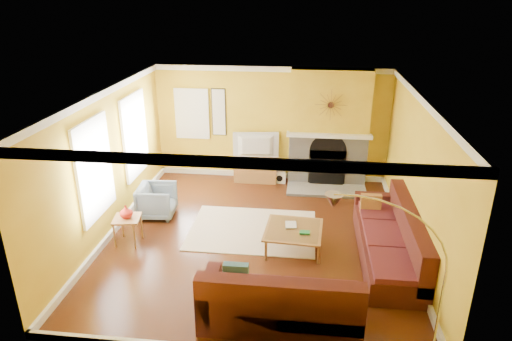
# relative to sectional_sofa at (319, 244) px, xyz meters

# --- Properties ---
(floor) EXTENTS (5.50, 6.00, 0.02)m
(floor) POSITION_rel_sectional_sofa_xyz_m (-1.12, 0.85, -0.46)
(floor) COLOR #5B2A13
(floor) RESTS_ON ground
(ceiling) EXTENTS (5.50, 6.00, 0.02)m
(ceiling) POSITION_rel_sectional_sofa_xyz_m (-1.12, 0.85, 2.26)
(ceiling) COLOR white
(ceiling) RESTS_ON ground
(wall_back) EXTENTS (5.50, 0.02, 2.70)m
(wall_back) POSITION_rel_sectional_sofa_xyz_m (-1.12, 3.86, 0.90)
(wall_back) COLOR gold
(wall_back) RESTS_ON ground
(wall_front) EXTENTS (5.50, 0.02, 2.70)m
(wall_front) POSITION_rel_sectional_sofa_xyz_m (-1.12, -2.16, 0.90)
(wall_front) COLOR gold
(wall_front) RESTS_ON ground
(wall_left) EXTENTS (0.02, 6.00, 2.70)m
(wall_left) POSITION_rel_sectional_sofa_xyz_m (-3.88, 0.85, 0.90)
(wall_left) COLOR gold
(wall_left) RESTS_ON ground
(wall_right) EXTENTS (0.02, 6.00, 2.70)m
(wall_right) POSITION_rel_sectional_sofa_xyz_m (1.64, 0.85, 0.90)
(wall_right) COLOR gold
(wall_right) RESTS_ON ground
(baseboard) EXTENTS (5.50, 6.00, 0.12)m
(baseboard) POSITION_rel_sectional_sofa_xyz_m (-1.12, 0.85, -0.39)
(baseboard) COLOR white
(baseboard) RESTS_ON floor
(crown_molding) EXTENTS (5.50, 6.00, 0.12)m
(crown_molding) POSITION_rel_sectional_sofa_xyz_m (-1.12, 0.85, 2.19)
(crown_molding) COLOR white
(crown_molding) RESTS_ON ceiling
(window_left_near) EXTENTS (0.06, 1.22, 1.72)m
(window_left_near) POSITION_rel_sectional_sofa_xyz_m (-3.84, 2.15, 1.05)
(window_left_near) COLOR white
(window_left_near) RESTS_ON wall_left
(window_left_far) EXTENTS (0.06, 1.22, 1.72)m
(window_left_far) POSITION_rel_sectional_sofa_xyz_m (-3.84, 0.25, 1.05)
(window_left_far) COLOR white
(window_left_far) RESTS_ON wall_left
(window_back) EXTENTS (0.82, 0.06, 1.22)m
(window_back) POSITION_rel_sectional_sofa_xyz_m (-3.02, 3.81, 1.10)
(window_back) COLOR white
(window_back) RESTS_ON wall_back
(wall_art) EXTENTS (0.34, 0.04, 1.14)m
(wall_art) POSITION_rel_sectional_sofa_xyz_m (-2.37, 3.82, 1.15)
(wall_art) COLOR white
(wall_art) RESTS_ON wall_back
(fireplace) EXTENTS (1.80, 0.40, 2.70)m
(fireplace) POSITION_rel_sectional_sofa_xyz_m (0.23, 3.65, 0.90)
(fireplace) COLOR #9C9894
(fireplace) RESTS_ON floor
(mantel) EXTENTS (1.92, 0.22, 0.08)m
(mantel) POSITION_rel_sectional_sofa_xyz_m (0.23, 3.41, 0.80)
(mantel) COLOR white
(mantel) RESTS_ON fireplace
(hearth) EXTENTS (1.80, 0.70, 0.06)m
(hearth) POSITION_rel_sectional_sofa_xyz_m (0.23, 3.10, -0.42)
(hearth) COLOR #9C9894
(hearth) RESTS_ON floor
(sunburst) EXTENTS (0.70, 0.04, 0.70)m
(sunburst) POSITION_rel_sectional_sofa_xyz_m (0.23, 3.42, 1.50)
(sunburst) COLOR olive
(sunburst) RESTS_ON fireplace
(rug) EXTENTS (2.40, 1.80, 0.02)m
(rug) POSITION_rel_sectional_sofa_xyz_m (-1.23, 1.12, -0.44)
(rug) COLOR beige
(rug) RESTS_ON floor
(sectional_sofa) EXTENTS (3.26, 3.70, 0.90)m
(sectional_sofa) POSITION_rel_sectional_sofa_xyz_m (0.00, 0.00, 0.00)
(sectional_sofa) COLOR #4D1D19
(sectional_sofa) RESTS_ON floor
(coffee_table) EXTENTS (1.06, 1.06, 0.39)m
(coffee_table) POSITION_rel_sectional_sofa_xyz_m (-0.43, 0.57, -0.25)
(coffee_table) COLOR white
(coffee_table) RESTS_ON floor
(media_console) EXTENTS (1.02, 0.46, 0.56)m
(media_console) POSITION_rel_sectional_sofa_xyz_m (-1.45, 3.57, -0.17)
(media_console) COLOR #9E6D39
(media_console) RESTS_ON floor
(tv) EXTENTS (1.10, 0.28, 0.63)m
(tv) POSITION_rel_sectional_sofa_xyz_m (-1.45, 3.57, 0.42)
(tv) COLOR black
(tv) RESTS_ON media_console
(subwoofer) EXTENTS (0.28, 0.28, 0.28)m
(subwoofer) POSITION_rel_sectional_sofa_xyz_m (-0.87, 3.56, -0.31)
(subwoofer) COLOR white
(subwoofer) RESTS_ON floor
(armchair) EXTENTS (0.78, 0.77, 0.67)m
(armchair) POSITION_rel_sectional_sofa_xyz_m (-3.23, 1.50, -0.12)
(armchair) COLOR gray
(armchair) RESTS_ON floor
(side_table) EXTENTS (0.53, 0.53, 0.51)m
(side_table) POSITION_rel_sectional_sofa_xyz_m (-3.42, 0.41, -0.20)
(side_table) COLOR #9E6D39
(side_table) RESTS_ON floor
(vase) EXTENTS (0.29, 0.29, 0.24)m
(vase) POSITION_rel_sectional_sofa_xyz_m (-3.42, 0.41, 0.18)
(vase) COLOR red
(vase) RESTS_ON side_table
(book) EXTENTS (0.22, 0.28, 0.03)m
(book) POSITION_rel_sectional_sofa_xyz_m (-0.58, 0.67, -0.04)
(book) COLOR white
(book) RESTS_ON coffee_table
(arc_lamp) EXTENTS (1.42, 0.36, 2.24)m
(arc_lamp) POSITION_rel_sectional_sofa_xyz_m (0.77, -1.95, 0.67)
(arc_lamp) COLOR silver
(arc_lamp) RESTS_ON floor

